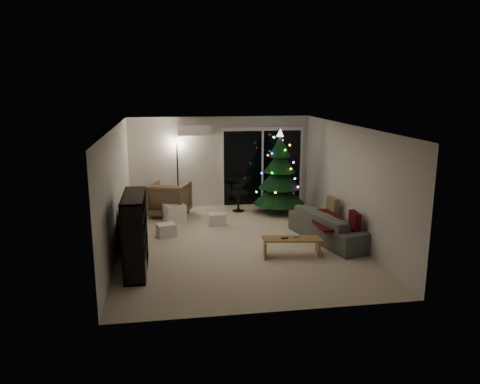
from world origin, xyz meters
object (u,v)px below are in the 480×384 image
object	(u,v)px
bookshelf	(125,234)
christmas_tree	(280,172)
armchair	(169,199)
sofa	(331,226)
coffee_table	(292,247)
media_cabinet	(131,232)

from	to	relation	value
bookshelf	christmas_tree	world-z (taller)	christmas_tree
armchair	sofa	size ratio (longest dim) A/B	0.44
armchair	coffee_table	world-z (taller)	armchair
armchair	coffee_table	bearing A→B (deg)	144.89
coffee_table	bookshelf	bearing A→B (deg)	-166.11
media_cabinet	coffee_table	size ratio (longest dim) A/B	1.00
bookshelf	sofa	distance (m)	4.45
bookshelf	christmas_tree	size ratio (longest dim) A/B	0.64
media_cabinet	sofa	bearing A→B (deg)	-6.29
bookshelf	media_cabinet	size ratio (longest dim) A/B	1.24
armchair	bookshelf	bearing A→B (deg)	96.78
bookshelf	christmas_tree	distance (m)	5.13
bookshelf	christmas_tree	bearing A→B (deg)	66.81
media_cabinet	armchair	world-z (taller)	armchair
media_cabinet	coffee_table	xyz separation A→B (m)	(3.20, -0.90, -0.18)
bookshelf	armchair	world-z (taller)	bookshelf
sofa	coffee_table	size ratio (longest dim) A/B	1.94
media_cabinet	sofa	distance (m)	4.30
bookshelf	armchair	size ratio (longest dim) A/B	1.46
armchair	sofa	world-z (taller)	armchair
bookshelf	coffee_table	size ratio (longest dim) A/B	1.24
media_cabinet	armchair	distance (m)	2.58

